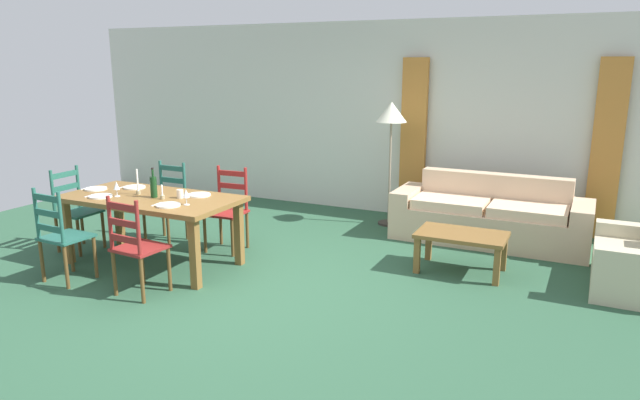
{
  "coord_description": "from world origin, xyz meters",
  "views": [
    {
      "loc": [
        2.93,
        -4.51,
        2.13
      ],
      "look_at": [
        0.46,
        0.67,
        0.75
      ],
      "focal_mm": 32.16,
      "sensor_mm": 36.0,
      "label": 1
    }
  ],
  "objects_px": {
    "dining_table": "(151,204)",
    "standing_lamp": "(391,120)",
    "dining_chair_far_right": "(228,209)",
    "dining_chair_near_right": "(136,246)",
    "dining_chair_near_left": "(62,236)",
    "dining_chair_head_west": "(75,210)",
    "coffee_cup_primary": "(180,194)",
    "wine_bottle": "(154,186)",
    "wine_glass_near_left": "(116,186)",
    "couch": "(490,218)",
    "dining_chair_far_left": "(167,202)",
    "coffee_table": "(462,239)",
    "wine_glass_near_right": "(186,194)"
  },
  "relations": [
    {
      "from": "dining_table",
      "to": "standing_lamp",
      "type": "relative_size",
      "value": 1.16
    },
    {
      "from": "dining_chair_far_right",
      "to": "dining_chair_near_right",
      "type": "bearing_deg",
      "value": -89.37
    },
    {
      "from": "dining_chair_near_left",
      "to": "dining_chair_head_west",
      "type": "relative_size",
      "value": 1.0
    },
    {
      "from": "dining_chair_near_left",
      "to": "coffee_cup_primary",
      "type": "distance_m",
      "value": 1.21
    },
    {
      "from": "dining_chair_far_right",
      "to": "wine_bottle",
      "type": "distance_m",
      "value": 0.96
    },
    {
      "from": "dining_chair_near_right",
      "to": "wine_glass_near_left",
      "type": "height_order",
      "value": "dining_chair_near_right"
    },
    {
      "from": "dining_chair_near_left",
      "to": "couch",
      "type": "bearing_deg",
      "value": 41.61
    },
    {
      "from": "dining_chair_near_left",
      "to": "dining_chair_near_right",
      "type": "xyz_separation_m",
      "value": [
        0.9,
        0.05,
        0.0
      ]
    },
    {
      "from": "dining_chair_head_west",
      "to": "wine_bottle",
      "type": "height_order",
      "value": "wine_bottle"
    },
    {
      "from": "dining_chair_near_right",
      "to": "standing_lamp",
      "type": "relative_size",
      "value": 0.59
    },
    {
      "from": "couch",
      "to": "standing_lamp",
      "type": "height_order",
      "value": "standing_lamp"
    },
    {
      "from": "dining_chair_far_left",
      "to": "standing_lamp",
      "type": "height_order",
      "value": "standing_lamp"
    },
    {
      "from": "wine_glass_near_left",
      "to": "coffee_table",
      "type": "distance_m",
      "value": 3.66
    },
    {
      "from": "dining_table",
      "to": "wine_glass_near_left",
      "type": "distance_m",
      "value": 0.4
    },
    {
      "from": "couch",
      "to": "standing_lamp",
      "type": "relative_size",
      "value": 1.4
    },
    {
      "from": "dining_chair_near_left",
      "to": "dining_table",
      "type": "bearing_deg",
      "value": 60.89
    },
    {
      "from": "dining_chair_head_west",
      "to": "wine_bottle",
      "type": "relative_size",
      "value": 3.04
    },
    {
      "from": "couch",
      "to": "standing_lamp",
      "type": "xyz_separation_m",
      "value": [
        -1.35,
        0.18,
        1.12
      ]
    },
    {
      "from": "dining_chair_near_left",
      "to": "dining_chair_head_west",
      "type": "distance_m",
      "value": 1.06
    },
    {
      "from": "dining_chair_near_right",
      "to": "dining_chair_far_left",
      "type": "distance_m",
      "value": 1.72
    },
    {
      "from": "dining_chair_far_left",
      "to": "coffee_table",
      "type": "bearing_deg",
      "value": 7.19
    },
    {
      "from": "dining_table",
      "to": "coffee_table",
      "type": "relative_size",
      "value": 2.11
    },
    {
      "from": "dining_chair_near_left",
      "to": "wine_glass_near_left",
      "type": "distance_m",
      "value": 0.76
    },
    {
      "from": "coffee_cup_primary",
      "to": "coffee_table",
      "type": "height_order",
      "value": "coffee_cup_primary"
    },
    {
      "from": "dining_table",
      "to": "dining_chair_far_left",
      "type": "xyz_separation_m",
      "value": [
        -0.41,
        0.74,
        -0.19
      ]
    },
    {
      "from": "dining_chair_near_right",
      "to": "coffee_cup_primary",
      "type": "height_order",
      "value": "dining_chair_near_right"
    },
    {
      "from": "wine_bottle",
      "to": "wine_glass_near_right",
      "type": "bearing_deg",
      "value": -13.2
    },
    {
      "from": "dining_table",
      "to": "wine_glass_near_left",
      "type": "bearing_deg",
      "value": -153.69
    },
    {
      "from": "coffee_cup_primary",
      "to": "coffee_table",
      "type": "distance_m",
      "value": 2.97
    },
    {
      "from": "dining_chair_near_left",
      "to": "dining_chair_far_right",
      "type": "relative_size",
      "value": 1.0
    },
    {
      "from": "wine_glass_near_right",
      "to": "couch",
      "type": "height_order",
      "value": "wine_glass_near_right"
    },
    {
      "from": "wine_glass_near_left",
      "to": "coffee_table",
      "type": "bearing_deg",
      "value": 21.57
    },
    {
      "from": "coffee_cup_primary",
      "to": "coffee_table",
      "type": "bearing_deg",
      "value": 22.05
    },
    {
      "from": "dining_chair_head_west",
      "to": "coffee_table",
      "type": "height_order",
      "value": "dining_chair_head_west"
    },
    {
      "from": "dining_chair_far_right",
      "to": "coffee_table",
      "type": "distance_m",
      "value": 2.64
    },
    {
      "from": "dining_chair_far_right",
      "to": "wine_bottle",
      "type": "bearing_deg",
      "value": -115.72
    },
    {
      "from": "dining_chair_far_left",
      "to": "dining_chair_head_west",
      "type": "bearing_deg",
      "value": -134.61
    },
    {
      "from": "wine_bottle",
      "to": "dining_chair_near_left",
      "type": "bearing_deg",
      "value": -123.18
    },
    {
      "from": "wine_glass_near_left",
      "to": "coffee_cup_primary",
      "type": "xyz_separation_m",
      "value": [
        0.65,
        0.23,
        -0.07
      ]
    },
    {
      "from": "dining_table",
      "to": "coffee_table",
      "type": "distance_m",
      "value": 3.29
    },
    {
      "from": "dining_chair_far_right",
      "to": "coffee_cup_primary",
      "type": "height_order",
      "value": "dining_chair_far_right"
    },
    {
      "from": "dining_chair_far_left",
      "to": "wine_glass_near_left",
      "type": "distance_m",
      "value": 0.98
    },
    {
      "from": "wine_glass_near_left",
      "to": "coffee_cup_primary",
      "type": "bearing_deg",
      "value": 19.5
    },
    {
      "from": "dining_table",
      "to": "coffee_cup_primary",
      "type": "bearing_deg",
      "value": 12.67
    },
    {
      "from": "dining_chair_far_left",
      "to": "wine_glass_near_right",
      "type": "relative_size",
      "value": 5.96
    },
    {
      "from": "dining_table",
      "to": "dining_chair_near_right",
      "type": "relative_size",
      "value": 1.98
    },
    {
      "from": "dining_table",
      "to": "couch",
      "type": "distance_m",
      "value": 3.97
    },
    {
      "from": "wine_glass_near_right",
      "to": "standing_lamp",
      "type": "relative_size",
      "value": 0.1
    },
    {
      "from": "dining_chair_far_left",
      "to": "coffee_table",
      "type": "xyz_separation_m",
      "value": [
        3.47,
        0.44,
        -0.12
      ]
    },
    {
      "from": "dining_chair_near_right",
      "to": "dining_chair_far_left",
      "type": "xyz_separation_m",
      "value": [
        -0.87,
        1.48,
        0.0
      ]
    }
  ]
}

